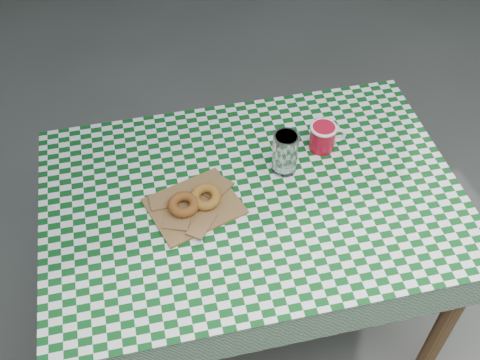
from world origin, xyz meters
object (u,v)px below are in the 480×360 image
paper_bag (194,206)px  coffee_mug (322,137)px  table (251,263)px  drinking_glass (285,153)px

paper_bag → coffee_mug: (0.47, 0.13, 0.04)m
table → coffee_mug: 0.53m
paper_bag → coffee_mug: bearing=15.5°
table → paper_bag: bearing=-177.9°
table → drinking_glass: 0.48m
drinking_glass → coffee_mug: bearing=20.3°
paper_bag → coffee_mug: 0.49m
coffee_mug → drinking_glass: size_ratio=1.15×
coffee_mug → paper_bag: bearing=-158.0°
drinking_glass → paper_bag: bearing=-166.9°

